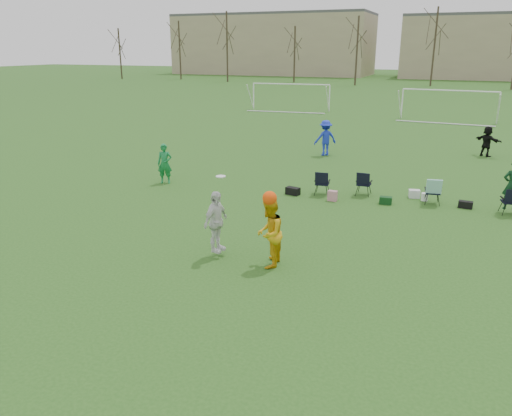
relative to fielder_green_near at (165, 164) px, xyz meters
The scene contains 10 objects.
ground 9.42m from the fielder_green_near, 45.59° to the right, with size 260.00×260.00×0.00m, color #255319.
fielder_green_near is the anchor object (origin of this frame).
fielder_blue 9.74m from the fielder_green_near, 59.66° to the left, with size 1.24×0.71×1.92m, color #1B31CC.
fielder_black 17.40m from the fielder_green_near, 41.24° to the left, with size 1.53×0.49×1.65m, color black.
center_contest 9.25m from the fielder_green_near, 43.63° to the right, with size 2.31×1.08×2.37m.
sideline_setup 10.77m from the fielder_green_near, ahead, with size 8.56×1.94×1.92m.
goal_left 27.53m from the fielder_green_near, 97.17° to the left, with size 7.39×0.76×2.46m.
goal_mid 27.44m from the fielder_green_near, 67.33° to the left, with size 7.40×0.63×2.46m.
tree_line 63.65m from the fielder_green_near, 83.85° to the left, with size 110.28×3.28×11.40m.
building_row 90.43m from the fielder_green_near, 81.53° to the left, with size 126.00×16.00×13.00m.
Camera 1 is at (5.14, -11.34, 5.67)m, focal length 35.00 mm.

